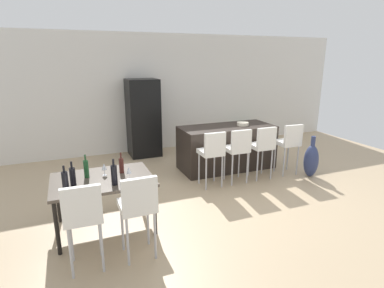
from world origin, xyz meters
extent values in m
plane|color=tan|center=(0.00, 0.00, 0.00)|extent=(10.00, 10.00, 0.00)
cube|color=silver|center=(0.00, 3.03, 1.45)|extent=(10.00, 0.12, 2.90)
cube|color=black|center=(0.56, 0.98, 0.46)|extent=(2.00, 0.86, 0.92)
cube|color=white|center=(-0.18, 0.23, 0.65)|extent=(0.40, 0.40, 0.08)
cube|color=white|center=(-0.18, 0.06, 0.87)|extent=(0.40, 0.06, 0.36)
cylinder|color=#B2B2B7|center=(-0.34, 0.39, 0.30)|extent=(0.03, 0.03, 0.61)
cylinder|color=#B2B2B7|center=(-0.02, 0.39, 0.30)|extent=(0.03, 0.03, 0.61)
cylinder|color=#B2B2B7|center=(-0.34, 0.07, 0.30)|extent=(0.03, 0.03, 0.61)
cylinder|color=#B2B2B7|center=(-0.02, 0.07, 0.30)|extent=(0.03, 0.03, 0.61)
cube|color=white|center=(0.36, 0.23, 0.65)|extent=(0.41, 0.41, 0.08)
cube|color=white|center=(0.36, 0.06, 0.87)|extent=(0.40, 0.07, 0.36)
cylinder|color=#B2B2B7|center=(0.20, 0.40, 0.30)|extent=(0.03, 0.03, 0.61)
cylinder|color=#B2B2B7|center=(0.52, 0.39, 0.30)|extent=(0.03, 0.03, 0.61)
cylinder|color=#B2B2B7|center=(0.20, 0.08, 0.30)|extent=(0.03, 0.03, 0.61)
cylinder|color=#B2B2B7|center=(0.52, 0.07, 0.30)|extent=(0.03, 0.03, 0.61)
cube|color=white|center=(0.91, 0.23, 0.65)|extent=(0.41, 0.41, 0.08)
cube|color=white|center=(0.91, 0.06, 0.87)|extent=(0.40, 0.07, 0.36)
cylinder|color=#B2B2B7|center=(0.75, 0.39, 0.30)|extent=(0.03, 0.03, 0.61)
cylinder|color=#B2B2B7|center=(1.07, 0.39, 0.30)|extent=(0.03, 0.03, 0.61)
cylinder|color=#B2B2B7|center=(0.75, 0.07, 0.30)|extent=(0.03, 0.03, 0.61)
cylinder|color=#B2B2B7|center=(1.07, 0.07, 0.30)|extent=(0.03, 0.03, 0.61)
cube|color=white|center=(1.54, 0.23, 0.65)|extent=(0.42, 0.42, 0.08)
cube|color=white|center=(1.53, 0.06, 0.87)|extent=(0.40, 0.08, 0.36)
cylinder|color=#B2B2B7|center=(1.39, 0.40, 0.30)|extent=(0.03, 0.03, 0.61)
cylinder|color=#B2B2B7|center=(1.71, 0.38, 0.30)|extent=(0.03, 0.03, 0.61)
cylinder|color=#B2B2B7|center=(1.37, 0.08, 0.30)|extent=(0.03, 0.03, 0.61)
cylinder|color=#B2B2B7|center=(1.69, 0.06, 0.30)|extent=(0.03, 0.03, 0.61)
cube|color=#4C4238|center=(-2.17, -0.57, 0.72)|extent=(1.32, 0.96, 0.04)
cylinder|color=black|center=(-2.77, -0.15, 0.35)|extent=(0.05, 0.05, 0.70)
cylinder|color=black|center=(-1.58, -0.15, 0.35)|extent=(0.05, 0.05, 0.70)
cylinder|color=black|center=(-2.77, -0.99, 0.35)|extent=(0.05, 0.05, 0.70)
cylinder|color=black|center=(-1.58, -0.99, 0.35)|extent=(0.05, 0.05, 0.70)
cube|color=white|center=(-2.47, -1.35, 0.65)|extent=(0.41, 0.41, 0.08)
cube|color=white|center=(-2.48, -1.52, 0.87)|extent=(0.40, 0.07, 0.36)
cylinder|color=#B2B2B7|center=(-2.63, -1.18, 0.30)|extent=(0.03, 0.03, 0.61)
cylinder|color=#B2B2B7|center=(-2.31, -1.19, 0.30)|extent=(0.03, 0.03, 0.61)
cylinder|color=#B2B2B7|center=(-2.64, -1.50, 0.30)|extent=(0.03, 0.03, 0.61)
cylinder|color=#B2B2B7|center=(-2.32, -1.51, 0.30)|extent=(0.03, 0.03, 0.61)
cube|color=white|center=(-1.88, -1.35, 0.65)|extent=(0.41, 0.41, 0.08)
cube|color=white|center=(-1.88, -1.52, 0.87)|extent=(0.40, 0.07, 0.36)
cylinder|color=#B2B2B7|center=(-2.04, -1.19, 0.30)|extent=(0.03, 0.03, 0.61)
cylinder|color=#B2B2B7|center=(-1.72, -1.19, 0.30)|extent=(0.03, 0.03, 0.61)
cylinder|color=#B2B2B7|center=(-2.04, -1.51, 0.30)|extent=(0.03, 0.03, 0.61)
cylinder|color=#B2B2B7|center=(-1.72, -1.51, 0.30)|extent=(0.03, 0.03, 0.61)
cylinder|color=black|center=(-2.05, -0.85, 0.87)|extent=(0.08, 0.08, 0.26)
cylinder|color=black|center=(-2.05, -0.85, 1.04)|extent=(0.03, 0.03, 0.09)
cylinder|color=#471E19|center=(-1.89, -0.45, 0.84)|extent=(0.07, 0.07, 0.21)
cylinder|color=#471E19|center=(-1.89, -0.45, 0.99)|extent=(0.02, 0.02, 0.09)
cylinder|color=black|center=(-2.54, -0.67, 0.86)|extent=(0.07, 0.07, 0.23)
cylinder|color=black|center=(-2.54, -0.67, 1.01)|extent=(0.03, 0.03, 0.09)
cylinder|color=black|center=(-2.63, -0.85, 0.87)|extent=(0.07, 0.07, 0.26)
cylinder|color=black|center=(-2.63, -0.85, 1.03)|extent=(0.03, 0.03, 0.08)
cylinder|color=#194723|center=(-2.36, -0.45, 0.86)|extent=(0.07, 0.07, 0.24)
cylinder|color=#194723|center=(-2.36, -0.45, 1.02)|extent=(0.02, 0.02, 0.08)
cylinder|color=silver|center=(-2.13, -0.46, 0.74)|extent=(0.06, 0.06, 0.00)
cylinder|color=silver|center=(-2.13, -0.46, 0.78)|extent=(0.01, 0.01, 0.08)
cone|color=silver|center=(-2.13, -0.46, 0.87)|extent=(0.07, 0.07, 0.09)
cylinder|color=silver|center=(-1.84, -0.73, 0.74)|extent=(0.06, 0.06, 0.00)
cylinder|color=silver|center=(-1.84, -0.73, 0.78)|extent=(0.01, 0.01, 0.08)
cone|color=silver|center=(-1.84, -0.73, 0.87)|extent=(0.07, 0.07, 0.09)
cube|color=black|center=(-0.85, 2.59, 0.92)|extent=(0.72, 0.68, 1.84)
cylinder|color=beige|center=(0.91, 0.94, 0.96)|extent=(0.25, 0.25, 0.07)
ellipsoid|color=navy|center=(1.88, -0.11, 0.32)|extent=(0.28, 0.28, 0.65)
cylinder|color=navy|center=(1.88, -0.11, 0.73)|extent=(0.09, 0.09, 0.20)
cylinder|color=#38383D|center=(2.13, 2.58, 0.11)|extent=(0.24, 0.24, 0.22)
sphere|color=#2D6B33|center=(2.13, 2.58, 0.39)|extent=(0.39, 0.39, 0.39)
camera|label=1|loc=(-2.51, -4.59, 2.29)|focal=28.74mm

